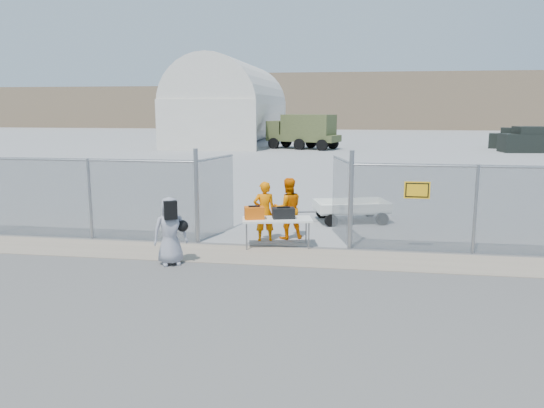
% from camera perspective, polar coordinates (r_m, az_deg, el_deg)
% --- Properties ---
extents(ground, '(160.00, 160.00, 0.00)m').
position_cam_1_polar(ground, '(11.95, -1.49, -6.91)').
color(ground, '#4D4B4B').
extents(tarmac_inside, '(160.00, 80.00, 0.01)m').
position_cam_1_polar(tarmac_inside, '(53.38, 6.68, 6.50)').
color(tarmac_inside, '#959595').
rests_on(tarmac_inside, ground).
extents(dirt_strip, '(44.00, 1.60, 0.01)m').
position_cam_1_polar(dirt_strip, '(12.89, -0.69, -5.58)').
color(dirt_strip, gray).
rests_on(dirt_strip, ground).
extents(distant_hills, '(140.00, 6.00, 9.00)m').
position_cam_1_polar(distant_hills, '(89.27, 10.95, 10.80)').
color(distant_hills, '#7F684F').
rests_on(distant_hills, ground).
extents(chain_link_fence, '(40.00, 0.20, 2.20)m').
position_cam_1_polar(chain_link_fence, '(13.60, 0.00, 0.00)').
color(chain_link_fence, gray).
rests_on(chain_link_fence, ground).
extents(quonset_hangar, '(9.00, 18.00, 8.00)m').
position_cam_1_polar(quonset_hangar, '(52.62, -4.46, 10.84)').
color(quonset_hangar, silver).
rests_on(quonset_hangar, ground).
extents(folding_table, '(1.88, 1.09, 0.75)m').
position_cam_1_polar(folding_table, '(13.61, 0.55, -3.12)').
color(folding_table, white).
rests_on(folding_table, ground).
extents(orange_bag, '(0.56, 0.45, 0.31)m').
position_cam_1_polar(orange_bag, '(13.48, -1.92, -0.96)').
color(orange_bag, '#F05F0B').
rests_on(orange_bag, folding_table).
extents(black_duffel, '(0.62, 0.46, 0.27)m').
position_cam_1_polar(black_duffel, '(13.54, 1.24, -0.98)').
color(black_duffel, black).
rests_on(black_duffel, folding_table).
extents(security_worker_left, '(0.68, 0.54, 1.62)m').
position_cam_1_polar(security_worker_left, '(14.14, -0.83, -0.80)').
color(security_worker_left, '#FF7A00').
rests_on(security_worker_left, ground).
extents(security_worker_right, '(0.99, 0.89, 1.68)m').
position_cam_1_polar(security_worker_right, '(14.40, 1.72, -0.48)').
color(security_worker_right, '#FF7A00').
rests_on(security_worker_right, ground).
extents(visitor, '(0.91, 0.79, 1.56)m').
position_cam_1_polar(visitor, '(12.26, -10.90, -2.87)').
color(visitor, '#93939E').
rests_on(visitor, ground).
extents(utility_trailer, '(3.21, 2.25, 0.71)m').
position_cam_1_polar(utility_trailer, '(16.78, 8.52, -0.72)').
color(utility_trailer, white).
rests_on(utility_trailer, ground).
extents(military_truck, '(6.55, 4.23, 2.93)m').
position_cam_1_polar(military_truck, '(45.91, 3.40, 7.76)').
color(military_truck, '#535C30').
rests_on(military_truck, ground).
extents(parked_vehicle_near, '(4.60, 2.47, 1.99)m').
position_cam_1_polar(parked_vehicle_near, '(46.98, 26.01, 6.22)').
color(parked_vehicle_near, black).
rests_on(parked_vehicle_near, ground).
extents(parked_vehicle_mid, '(4.18, 2.61, 1.75)m').
position_cam_1_polar(parked_vehicle_mid, '(50.67, 24.48, 6.43)').
color(parked_vehicle_mid, black).
rests_on(parked_vehicle_mid, ground).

